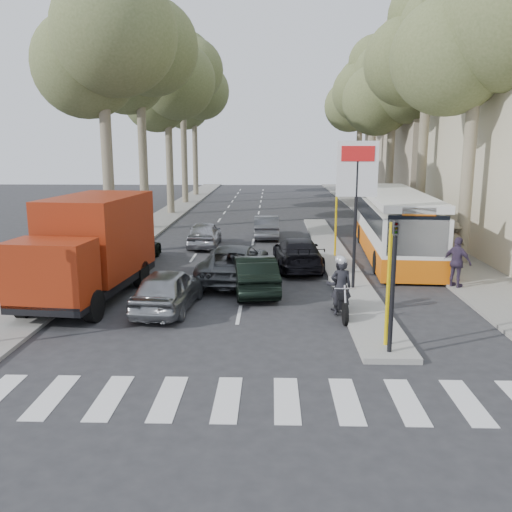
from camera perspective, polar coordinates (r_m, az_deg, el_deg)
The scene contains 29 objects.
ground at distance 15.93m, azimuth 1.04°, elevation -8.43°, with size 120.00×120.00×0.00m, color #28282B.
sidewalk_right at distance 41.20m, azimuth 13.50°, elevation 3.80°, with size 3.20×70.00×0.12m, color gray.
median_left at distance 44.06m, azimuth -9.05°, elevation 4.47°, with size 2.40×64.00×0.12m, color gray.
traffic_island at distance 26.70m, azimuth 8.29°, elevation -0.11°, with size 1.50×26.00×0.16m, color gray.
building_far at distance 51.38m, azimuth 19.63°, elevation 13.83°, with size 11.00×20.00×16.00m, color #B7A88E.
billboard at distance 20.28m, azimuth 10.52°, elevation 6.46°, with size 1.50×12.10×5.60m.
traffic_light_island at distance 14.14m, azimuth 14.30°, elevation -0.91°, with size 0.16×0.41×3.60m.
tree_l_a at distance 28.66m, azimuth -15.70°, elevation 21.12°, with size 7.40×7.20×14.10m.
tree_l_b at distance 36.43m, azimuth -12.00°, elevation 20.27°, with size 7.40×7.20×14.88m.
tree_l_c at distance 44.03m, azimuth -9.15°, elevation 17.48°, with size 7.40×7.20×13.71m.
tree_l_d at distance 52.08m, azimuth -7.62°, elevation 18.51°, with size 7.40×7.20×15.66m.
tree_l_e at distance 59.86m, azimuth -6.42°, elevation 16.64°, with size 7.40×7.20×14.49m.
tree_r_a at distance 27.08m, azimuth 22.60°, elevation 21.27°, with size 7.40×7.20×14.10m.
tree_r_b at distance 34.81m, azimuth 17.97°, elevation 20.96°, with size 7.40×7.20×15.27m.
tree_r_c at distance 42.23m, azimuth 14.43°, elevation 17.05°, with size 7.40×7.20×13.32m.
tree_r_d at distance 50.20m, azimuth 12.55°, elevation 17.81°, with size 7.40×7.20×14.88m.
tree_r_e at distance 58.00m, azimuth 11.10°, elevation 16.32°, with size 7.40×7.20×14.10m.
silver_hatchback at distance 18.41m, azimuth -9.24°, elevation -3.46°, with size 1.70×4.22×1.44m, color #93969B.
dark_hatchback at distance 20.36m, azimuth -0.21°, elevation -1.88°, with size 1.49×4.28×1.41m, color black.
queue_car_a at distance 22.00m, azimuth -2.30°, elevation -0.74°, with size 2.49×5.41×1.50m, color #43464A.
queue_car_b at distance 24.27m, azimuth 4.40°, elevation 0.30°, with size 1.97×4.85×1.41m, color black.
queue_car_c at distance 29.56m, azimuth -5.46°, elevation 2.32°, with size 1.66×4.12×1.40m, color #A0A2A8.
queue_car_d at distance 32.28m, azimuth 1.10°, elevation 3.10°, with size 1.41×4.05×1.33m, color #54565C.
queue_car_e at distance 26.10m, azimuth -12.68°, elevation 0.72°, with size 1.81×4.45×1.29m, color black.
red_truck at distance 20.12m, azimuth -16.99°, elevation 1.01°, with size 3.28×7.08×3.65m.
city_bus at distance 27.71m, azimuth 14.28°, elevation 3.46°, with size 3.47×12.33×3.21m.
motorcycle at distance 17.85m, azimuth 8.83°, elevation -3.29°, with size 0.86×2.36×2.00m.
pedestrian_near at distance 21.94m, azimuth 20.43°, elevation -0.62°, with size 1.13×0.55×1.93m, color #41334C.
pedestrian_far at distance 26.48m, azimuth 20.04°, elevation 1.36°, with size 1.21×0.54×1.88m, color #675E4D.
Camera 1 is at (0.15, -14.96, 5.48)m, focal length 38.00 mm.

